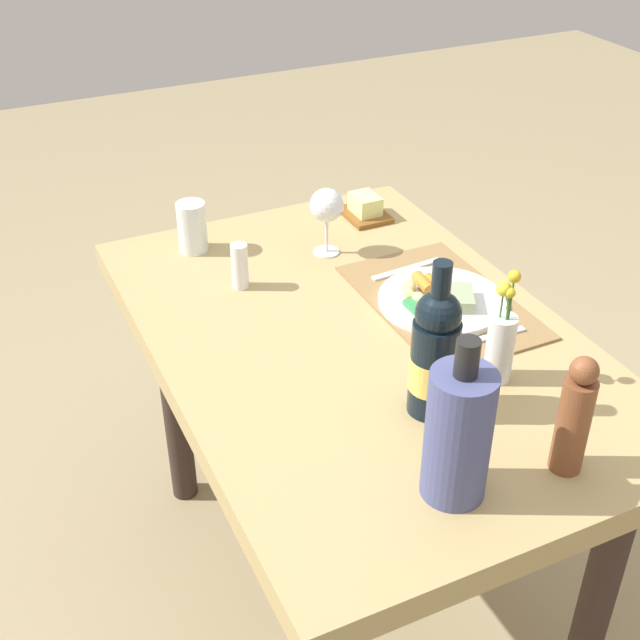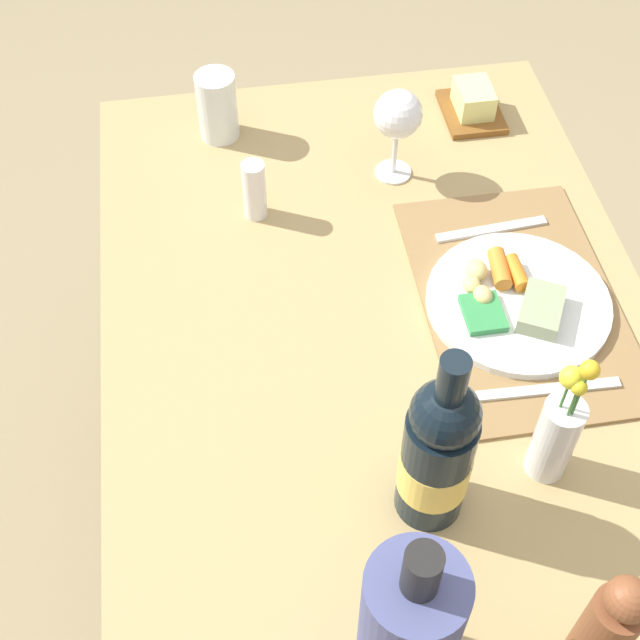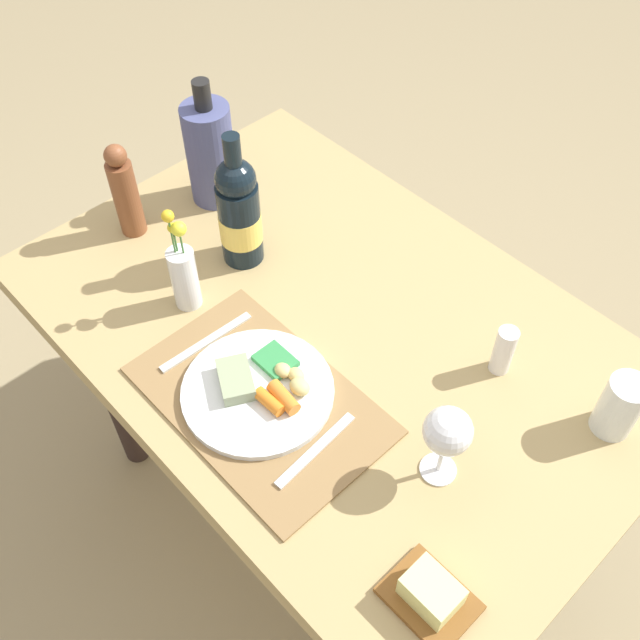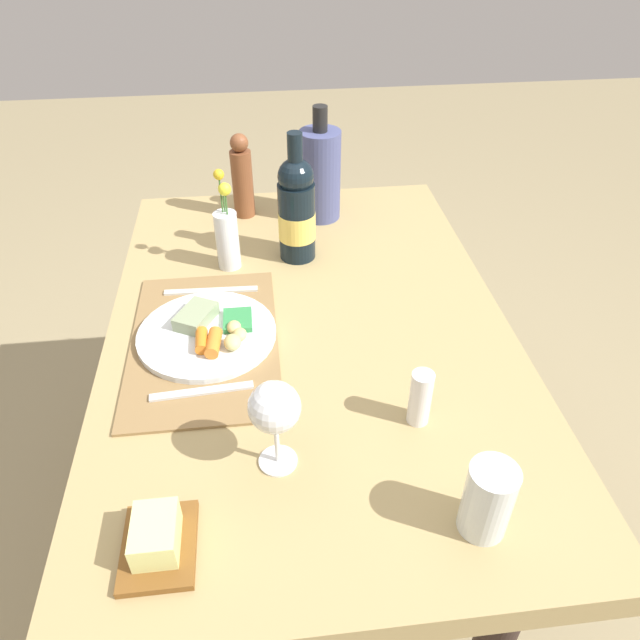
{
  "view_description": "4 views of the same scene",
  "coord_description": "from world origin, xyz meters",
  "px_view_note": "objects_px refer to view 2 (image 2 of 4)",
  "views": [
    {
      "loc": [
        -1.24,
        0.68,
        1.71
      ],
      "look_at": [
        0.02,
        0.08,
        0.8
      ],
      "focal_mm": 47.51,
      "sensor_mm": 36.0,
      "label": 1
    },
    {
      "loc": [
        -0.74,
        0.21,
        1.75
      ],
      "look_at": [
        -0.03,
        0.1,
        0.84
      ],
      "focal_mm": 49.34,
      "sensor_mm": 36.0,
      "label": 2
    },
    {
      "loc": [
        0.62,
        -0.62,
        1.83
      ],
      "look_at": [
        0.01,
        -0.04,
        0.82
      ],
      "focal_mm": 40.99,
      "sensor_mm": 36.0,
      "label": 3
    },
    {
      "loc": [
        0.93,
        -0.09,
        1.5
      ],
      "look_at": [
        0.07,
        0.01,
        0.82
      ],
      "focal_mm": 33.23,
      "sensor_mm": 36.0,
      "label": 4
    }
  ],
  "objects_px": {
    "dining_table": "(381,377)",
    "fork": "(548,389)",
    "water_tumbler": "(218,110)",
    "salt_shaker": "(254,190)",
    "dinner_plate": "(516,300)",
    "wine_glass": "(398,116)",
    "pepper_mill": "(603,633)",
    "wine_bottle": "(433,453)",
    "knife": "(491,229)",
    "butter_dish": "(473,104)",
    "cooler_bottle": "(409,627)",
    "flower_vase": "(557,433)"
  },
  "relations": [
    {
      "from": "dining_table",
      "to": "fork",
      "type": "distance_m",
      "value": 0.26
    },
    {
      "from": "water_tumbler",
      "to": "salt_shaker",
      "type": "distance_m",
      "value": 0.21
    },
    {
      "from": "dinner_plate",
      "to": "wine_glass",
      "type": "xyz_separation_m",
      "value": [
        0.31,
        0.12,
        0.1
      ]
    },
    {
      "from": "dinner_plate",
      "to": "fork",
      "type": "relative_size",
      "value": 1.35
    },
    {
      "from": "fork",
      "to": "pepper_mill",
      "type": "relative_size",
      "value": 0.92
    },
    {
      "from": "water_tumbler",
      "to": "fork",
      "type": "bearing_deg",
      "value": -147.27
    },
    {
      "from": "fork",
      "to": "salt_shaker",
      "type": "relative_size",
      "value": 1.93
    },
    {
      "from": "pepper_mill",
      "to": "wine_bottle",
      "type": "bearing_deg",
      "value": 29.53
    },
    {
      "from": "fork",
      "to": "knife",
      "type": "xyz_separation_m",
      "value": [
        0.31,
        -0.01,
        0.0
      ]
    },
    {
      "from": "knife",
      "to": "water_tumbler",
      "type": "xyz_separation_m",
      "value": [
        0.31,
        0.4,
        0.04
      ]
    },
    {
      "from": "dining_table",
      "to": "wine_bottle",
      "type": "xyz_separation_m",
      "value": [
        -0.26,
        0.0,
        0.22
      ]
    },
    {
      "from": "dinner_plate",
      "to": "pepper_mill",
      "type": "height_order",
      "value": "pepper_mill"
    },
    {
      "from": "wine_bottle",
      "to": "water_tumbler",
      "type": "bearing_deg",
      "value": 14.27
    },
    {
      "from": "dining_table",
      "to": "butter_dish",
      "type": "height_order",
      "value": "butter_dish"
    },
    {
      "from": "dining_table",
      "to": "fork",
      "type": "height_order",
      "value": "fork"
    },
    {
      "from": "dining_table",
      "to": "cooler_bottle",
      "type": "height_order",
      "value": "cooler_bottle"
    },
    {
      "from": "flower_vase",
      "to": "salt_shaker",
      "type": "bearing_deg",
      "value": 31.34
    },
    {
      "from": "wine_bottle",
      "to": "wine_glass",
      "type": "relative_size",
      "value": 1.84
    },
    {
      "from": "dinner_plate",
      "to": "wine_glass",
      "type": "distance_m",
      "value": 0.35
    },
    {
      "from": "fork",
      "to": "knife",
      "type": "height_order",
      "value": "same"
    },
    {
      "from": "wine_glass",
      "to": "butter_dish",
      "type": "xyz_separation_m",
      "value": [
        0.13,
        -0.17,
        -0.09
      ]
    },
    {
      "from": "dinner_plate",
      "to": "cooler_bottle",
      "type": "distance_m",
      "value": 0.56
    },
    {
      "from": "pepper_mill",
      "to": "water_tumbler",
      "type": "bearing_deg",
      "value": 18.04
    },
    {
      "from": "cooler_bottle",
      "to": "butter_dish",
      "type": "relative_size",
      "value": 2.21
    },
    {
      "from": "knife",
      "to": "pepper_mill",
      "type": "height_order",
      "value": "pepper_mill"
    },
    {
      "from": "dining_table",
      "to": "wine_bottle",
      "type": "height_order",
      "value": "wine_bottle"
    },
    {
      "from": "dining_table",
      "to": "pepper_mill",
      "type": "height_order",
      "value": "pepper_mill"
    },
    {
      "from": "butter_dish",
      "to": "salt_shaker",
      "type": "bearing_deg",
      "value": 115.01
    },
    {
      "from": "salt_shaker",
      "to": "butter_dish",
      "type": "xyz_separation_m",
      "value": [
        0.19,
        -0.41,
        -0.03
      ]
    },
    {
      "from": "pepper_mill",
      "to": "butter_dish",
      "type": "bearing_deg",
      "value": -7.94
    },
    {
      "from": "fork",
      "to": "cooler_bottle",
      "type": "bearing_deg",
      "value": 141.69
    },
    {
      "from": "dinner_plate",
      "to": "water_tumbler",
      "type": "height_order",
      "value": "water_tumbler"
    },
    {
      "from": "dinner_plate",
      "to": "cooler_bottle",
      "type": "relative_size",
      "value": 0.94
    },
    {
      "from": "wine_bottle",
      "to": "butter_dish",
      "type": "relative_size",
      "value": 2.29
    },
    {
      "from": "wine_bottle",
      "to": "flower_vase",
      "type": "xyz_separation_m",
      "value": [
        0.03,
        -0.16,
        -0.04
      ]
    },
    {
      "from": "fork",
      "to": "flower_vase",
      "type": "xyz_separation_m",
      "value": [
        -0.11,
        0.04,
        0.07
      ]
    },
    {
      "from": "dining_table",
      "to": "salt_shaker",
      "type": "height_order",
      "value": "salt_shaker"
    },
    {
      "from": "fork",
      "to": "salt_shaker",
      "type": "xyz_separation_m",
      "value": [
        0.41,
        0.35,
        0.04
      ]
    },
    {
      "from": "cooler_bottle",
      "to": "pepper_mill",
      "type": "bearing_deg",
      "value": -99.35
    },
    {
      "from": "dinner_plate",
      "to": "fork",
      "type": "xyz_separation_m",
      "value": [
        -0.15,
        -0.0,
        -0.01
      ]
    },
    {
      "from": "knife",
      "to": "cooler_bottle",
      "type": "xyz_separation_m",
      "value": [
        -0.63,
        0.28,
        0.11
      ]
    },
    {
      "from": "fork",
      "to": "wine_bottle",
      "type": "distance_m",
      "value": 0.27
    },
    {
      "from": "flower_vase",
      "to": "water_tumbler",
      "type": "bearing_deg",
      "value": 26.13
    },
    {
      "from": "dining_table",
      "to": "flower_vase",
      "type": "height_order",
      "value": "flower_vase"
    },
    {
      "from": "salt_shaker",
      "to": "butter_dish",
      "type": "height_order",
      "value": "salt_shaker"
    },
    {
      "from": "fork",
      "to": "pepper_mill",
      "type": "distance_m",
      "value": 0.38
    },
    {
      "from": "dining_table",
      "to": "flower_vase",
      "type": "xyz_separation_m",
      "value": [
        -0.24,
        -0.16,
        0.18
      ]
    },
    {
      "from": "dining_table",
      "to": "butter_dish",
      "type": "xyz_separation_m",
      "value": [
        0.47,
        -0.25,
        0.13
      ]
    },
    {
      "from": "dining_table",
      "to": "flower_vase",
      "type": "relative_size",
      "value": 5.18
    },
    {
      "from": "water_tumbler",
      "to": "cooler_bottle",
      "type": "height_order",
      "value": "cooler_bottle"
    }
  ]
}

